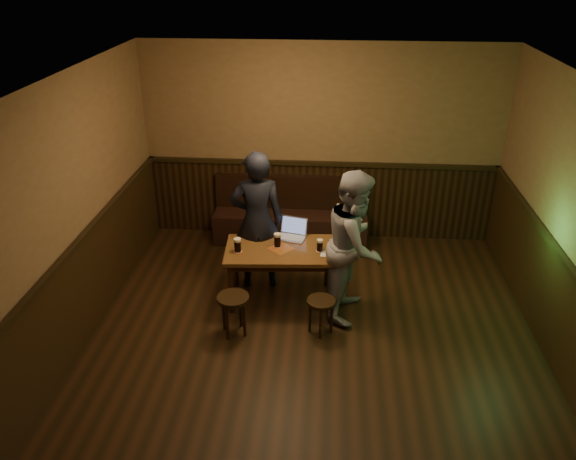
% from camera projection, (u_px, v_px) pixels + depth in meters
% --- Properties ---
extents(room, '(5.04, 6.04, 2.84)m').
position_uv_depth(room, '(314.00, 253.00, 5.48)').
color(room, black).
rests_on(room, ground).
extents(bench, '(2.20, 0.50, 0.95)m').
position_uv_depth(bench, '(291.00, 221.00, 8.16)').
color(bench, black).
rests_on(bench, ground).
extents(pub_table, '(1.35, 0.83, 0.70)m').
position_uv_depth(pub_table, '(281.00, 255.00, 6.65)').
color(pub_table, '#4F3016').
rests_on(pub_table, ground).
extents(stool_left, '(0.47, 0.47, 0.48)m').
position_uv_depth(stool_left, '(233.00, 304.00, 6.13)').
color(stool_left, black).
rests_on(stool_left, ground).
extents(stool_right, '(0.32, 0.32, 0.43)m').
position_uv_depth(stool_right, '(321.00, 307.00, 6.16)').
color(stool_right, black).
rests_on(stool_right, ground).
extents(pint_left, '(0.11, 0.11, 0.17)m').
position_uv_depth(pint_left, '(238.00, 245.00, 6.50)').
color(pint_left, '#9E3013').
rests_on(pint_left, pub_table).
extents(pint_mid, '(0.11, 0.11, 0.17)m').
position_uv_depth(pint_mid, '(277.00, 240.00, 6.62)').
color(pint_mid, '#9E3013').
rests_on(pint_mid, pub_table).
extents(pint_right, '(0.10, 0.10, 0.15)m').
position_uv_depth(pint_right, '(320.00, 245.00, 6.52)').
color(pint_right, '#9E3013').
rests_on(pint_right, pub_table).
extents(laptop, '(0.39, 0.34, 0.24)m').
position_uv_depth(laptop, '(292.00, 232.00, 6.85)').
color(laptop, silver).
rests_on(laptop, pub_table).
extents(menu, '(0.24, 0.18, 0.00)m').
position_uv_depth(menu, '(330.00, 254.00, 6.48)').
color(menu, silver).
rests_on(menu, pub_table).
extents(person_suit, '(0.71, 0.52, 1.78)m').
position_uv_depth(person_suit, '(257.00, 221.00, 6.83)').
color(person_suit, black).
rests_on(person_suit, ground).
extents(person_grey, '(0.85, 0.99, 1.76)m').
position_uv_depth(person_grey, '(355.00, 245.00, 6.30)').
color(person_grey, gray).
rests_on(person_grey, ground).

